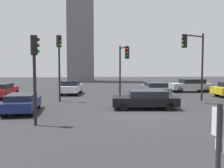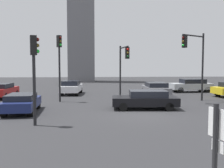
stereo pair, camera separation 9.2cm
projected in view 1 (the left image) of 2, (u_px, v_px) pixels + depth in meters
The scene contains 13 objects.
ground_plane at pixel (142, 115), 16.55m from camera, with size 106.09×106.09×0.00m, color #2D2D30.
direction_sign at pixel (219, 151), 4.94m from camera, with size 0.18×0.55×2.27m.
traffic_light_0 at pixel (59, 56), 22.10m from camera, with size 0.46×0.47×5.65m.
traffic_light_2 at pixel (35, 63), 13.34m from camera, with size 0.49×0.40×4.65m.
traffic_light_3 at pixel (123, 61), 23.63m from camera, with size 0.56×2.90×4.96m.
traffic_light_4 at pixel (194, 53), 22.17m from camera, with size 2.55×1.71×5.91m.
car_0 at pixel (191, 85), 30.54m from camera, with size 4.76×2.23×1.52m.
car_1 at pixel (22, 102), 17.23m from camera, with size 2.11×4.45×1.25m.
car_2 at pixel (2, 90), 24.56m from camera, with size 2.13×4.17×1.42m.
car_5 at pixel (71, 87), 28.09m from camera, with size 2.28×4.63×1.48m.
car_6 at pixel (146, 99), 18.71m from camera, with size 4.78×2.48×1.33m.
car_7 at pixel (155, 88), 26.64m from camera, with size 2.21×4.81×1.39m.
skyline_tower at pixel (80, 4), 49.46m from camera, with size 4.95×4.95×29.55m, color slate.
Camera 1 is at (-3.34, -16.13, 3.13)m, focal length 41.86 mm.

